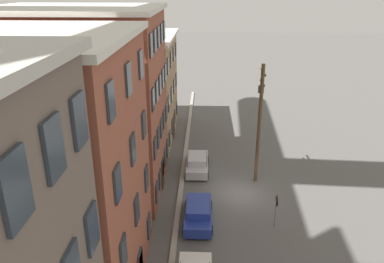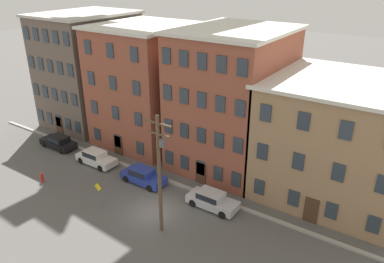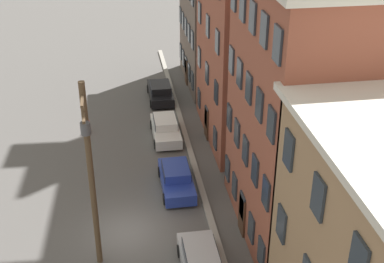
{
  "view_description": "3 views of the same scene",
  "coord_description": "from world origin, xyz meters",
  "views": [
    {
      "loc": [
        -25.09,
        2.7,
        15.1
      ],
      "look_at": [
        0.72,
        3.64,
        4.79
      ],
      "focal_mm": 35.0,
      "sensor_mm": 36.0,
      "label": 1
    },
    {
      "loc": [
        17.17,
        -19.64,
        18.83
      ],
      "look_at": [
        0.74,
        4.66,
        5.81
      ],
      "focal_mm": 35.0,
      "sensor_mm": 36.0,
      "label": 2
    },
    {
      "loc": [
        22.84,
        -0.1,
        18.16
      ],
      "look_at": [
        1.56,
        3.18,
        6.65
      ],
      "focal_mm": 50.0,
      "sensor_mm": 36.0,
      "label": 3
    }
  ],
  "objects": [
    {
      "name": "utility_pole",
      "position": [
        2.1,
        -1.51,
        5.4
      ],
      "size": [
        2.4,
        0.44,
        9.62
      ],
      "color": "brown",
      "rests_on": "ground_plane"
    },
    {
      "name": "car_black",
      "position": [
        -16.55,
        3.4,
        0.75
      ],
      "size": [
        4.4,
        1.92,
        1.43
      ],
      "color": "black",
      "rests_on": "ground_plane"
    },
    {
      "name": "apartment_annex",
      "position": [
        11.26,
        11.66,
        5.21
      ],
      "size": [
        12.48,
        11.83,
        10.39
      ],
      "color": "#9E7A56",
      "rests_on": "ground_plane"
    },
    {
      "name": "ground_plane",
      "position": [
        0.0,
        0.0,
        0.0
      ],
      "size": [
        200.0,
        200.0,
        0.0
      ],
      "primitive_type": "plane",
      "color": "#565451"
    },
    {
      "name": "car_silver",
      "position": [
        3.69,
        3.3,
        0.75
      ],
      "size": [
        4.4,
        1.92,
        1.43
      ],
      "color": "#B7B7BC",
      "rests_on": "ground_plane"
    },
    {
      "name": "fire_hydrant",
      "position": [
        -11.76,
        -2.25,
        0.48
      ],
      "size": [
        0.24,
        0.34,
        0.96
      ],
      "color": "red",
      "rests_on": "ground_plane"
    },
    {
      "name": "car_blue",
      "position": [
        -3.77,
        3.06,
        0.75
      ],
      "size": [
        4.4,
        1.92,
        1.43
      ],
      "color": "#233899",
      "rests_on": "ground_plane"
    },
    {
      "name": "car_white",
      "position": [
        -10.21,
        3.12,
        0.75
      ],
      "size": [
        4.4,
        1.92,
        1.43
      ],
      "color": "silver",
      "rests_on": "ground_plane"
    },
    {
      "name": "caution_sign",
      "position": [
        -4.17,
        -2.02,
        1.63
      ],
      "size": [
        0.93,
        0.08,
        2.46
      ],
      "color": "slate",
      "rests_on": "ground_plane"
    },
    {
      "name": "apartment_midblock",
      "position": [
        -9.75,
        11.1,
        6.62
      ],
      "size": [
        9.93,
        10.72,
        13.22
      ],
      "color": "brown",
      "rests_on": "ground_plane"
    },
    {
      "name": "apartment_far",
      "position": [
        0.86,
        11.7,
        6.82
      ],
      "size": [
        9.71,
        11.92,
        13.62
      ],
      "color": "brown",
      "rests_on": "ground_plane"
    },
    {
      "name": "kerb_strip",
      "position": [
        0.0,
        4.5,
        0.08
      ],
      "size": [
        56.0,
        0.36,
        0.16
      ],
      "primitive_type": "cube",
      "color": "#9E998E",
      "rests_on": "ground_plane"
    },
    {
      "name": "apartment_corner",
      "position": [
        -19.6,
        11.6,
        6.9
      ],
      "size": [
        9.17,
        11.73,
        13.77
      ],
      "color": "#66564C",
      "rests_on": "ground_plane"
    }
  ]
}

